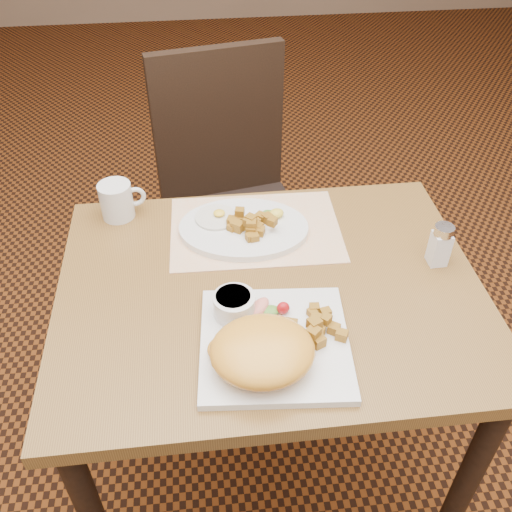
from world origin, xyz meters
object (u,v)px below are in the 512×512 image
object	(u,v)px
plate_oval	(244,228)
table	(270,321)
chair_far	(230,191)
plate_square	(275,344)
coffee_mug	(117,200)
salt_shaker	(440,244)

from	to	relation	value
plate_oval	table	bearing A→B (deg)	-78.59
table	chair_far	bearing A→B (deg)	93.26
plate_square	plate_oval	xyz separation A→B (m)	(-0.02, 0.36, 0.00)
plate_square	plate_oval	bearing A→B (deg)	93.84
table	plate_oval	distance (m)	0.23
plate_square	coffee_mug	distance (m)	0.56
salt_shaker	chair_far	bearing A→B (deg)	122.88
salt_shaker	coffee_mug	bearing A→B (deg)	160.07
table	plate_square	bearing A→B (deg)	-94.95
plate_square	coffee_mug	world-z (taller)	coffee_mug
salt_shaker	plate_square	bearing A→B (deg)	-152.93
table	plate_square	size ratio (longest dim) A/B	3.21
chair_far	salt_shaker	world-z (taller)	chair_far
chair_far	plate_square	bearing A→B (deg)	80.38
chair_far	coffee_mug	world-z (taller)	chair_far
plate_square	plate_oval	world-z (taller)	plate_oval
table	salt_shaker	bearing A→B (deg)	5.03
plate_oval	chair_far	bearing A→B (deg)	90.01
plate_oval	coffee_mug	distance (m)	0.31
plate_oval	salt_shaker	distance (m)	0.44
table	chair_far	xyz separation A→B (m)	(-0.04, 0.67, -0.10)
chair_far	plate_square	world-z (taller)	chair_far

